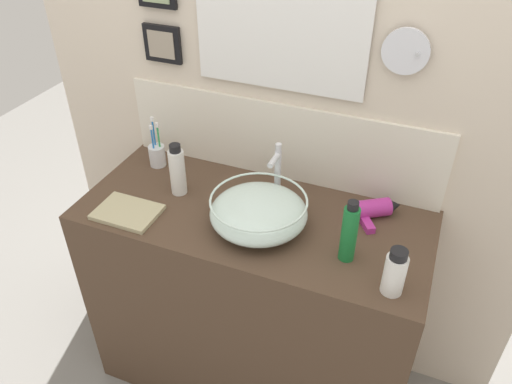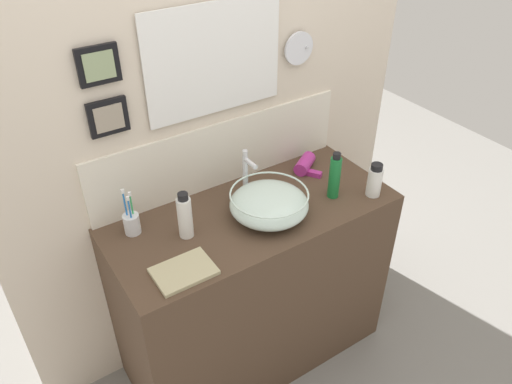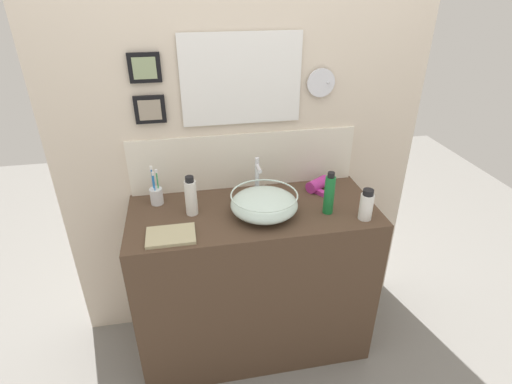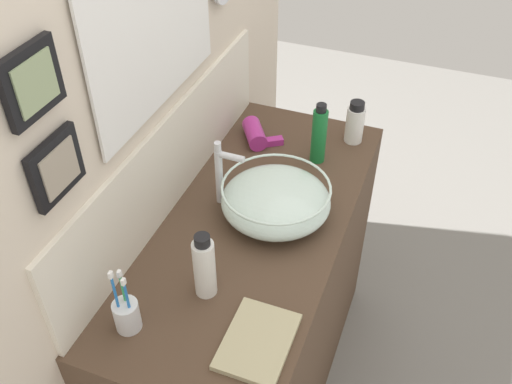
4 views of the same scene
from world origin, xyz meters
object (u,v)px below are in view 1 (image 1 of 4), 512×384
faucet (277,169)px  lotion_bottle (395,273)px  glass_bowl_sink (259,212)px  toothbrush_cup (157,155)px  hand_towel (127,212)px  hair_drier (375,209)px  shampoo_bottle (177,171)px  soap_dispenser (349,233)px

faucet → lotion_bottle: bearing=-32.8°
glass_bowl_sink → toothbrush_cup: bearing=158.3°
hand_towel → hair_drier: bearing=21.3°
faucet → hand_towel: (-0.45, -0.29, -0.12)m
lotion_bottle → hair_drier: bearing=109.3°
shampoo_bottle → toothbrush_cup: bearing=142.2°
faucet → shampoo_bottle: (-0.35, -0.10, -0.03)m
faucet → toothbrush_cup: (-0.52, 0.03, -0.08)m
lotion_bottle → soap_dispenser: size_ratio=0.72×
faucet → hair_drier: faucet is taller
hair_drier → shampoo_bottle: shampoo_bottle is taller
lotion_bottle → shampoo_bottle: size_ratio=0.77×
toothbrush_cup → faucet: bearing=-3.6°
lotion_bottle → shampoo_bottle: shampoo_bottle is taller
faucet → shampoo_bottle: 0.36m
glass_bowl_sink → hair_drier: (0.35, 0.20, -0.03)m
lotion_bottle → hand_towel: (-0.92, 0.02, -0.07)m
faucet → soap_dispenser: (0.31, -0.22, -0.02)m
lotion_bottle → hand_towel: 0.93m
hand_towel → lotion_bottle: bearing=-1.0°
toothbrush_cup → hand_towel: toothbrush_cup is taller
hair_drier → toothbrush_cup: 0.87m
shampoo_bottle → hand_towel: 0.23m
soap_dispenser → hand_towel: bearing=-174.7°
toothbrush_cup → lotion_bottle: 1.05m
shampoo_bottle → glass_bowl_sink: bearing=-11.9°
toothbrush_cup → shampoo_bottle: toothbrush_cup is taller
toothbrush_cup → hand_towel: size_ratio=0.95×
toothbrush_cup → shampoo_bottle: 0.22m
toothbrush_cup → soap_dispenser: (0.83, -0.25, 0.06)m
hair_drier → lotion_bottle: bearing=-70.7°
glass_bowl_sink → soap_dispenser: bearing=-7.5°
shampoo_bottle → lotion_bottle: bearing=-13.9°
faucet → hand_towel: 0.55m
toothbrush_cup → lotion_bottle: size_ratio=1.32×
faucet → hair_drier: size_ratio=1.19×
glass_bowl_sink → hair_drier: glass_bowl_sink is taller
toothbrush_cup → glass_bowl_sink: bearing=-21.7°
hair_drier → soap_dispenser: bearing=-99.5°
faucet → lotion_bottle: (0.47, -0.30, -0.05)m
faucet → hair_drier: 0.37m
glass_bowl_sink → soap_dispenser: 0.32m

